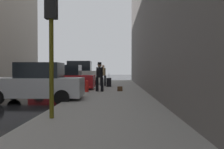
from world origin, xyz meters
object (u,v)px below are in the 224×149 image
traffic_light (51,22)px  pedestrian_in_tan_coat (103,74)px  parked_silver_sedan (37,84)px  parked_red_hatchback (64,79)px  pedestrian_with_fedora (100,75)px  rolling_suitcase (109,82)px  fire_hydrant (87,86)px  parked_white_van (78,74)px  duffel_bag (120,89)px

traffic_light → pedestrian_in_tan_coat: bearing=87.5°
parked_silver_sedan → parked_red_hatchback: 5.61m
pedestrian_with_fedora → rolling_suitcase: size_ratio=1.71×
fire_hydrant → pedestrian_in_tan_coat: (0.64, 5.47, 0.61)m
parked_silver_sedan → fire_hydrant: (1.80, 3.61, -0.35)m
parked_silver_sedan → rolling_suitcase: 8.84m
traffic_light → pedestrian_with_fedora: traffic_light is taller
pedestrian_in_tan_coat → pedestrian_with_fedora: (0.09, -5.11, 0.03)m
parked_white_van → duffel_bag: parked_white_van is taller
parked_white_van → rolling_suitcase: size_ratio=4.44×
parked_red_hatchback → duffel_bag: parked_red_hatchback is taller
parked_white_van → traffic_light: 16.09m
parked_red_hatchback → traffic_light: 10.34m
parked_red_hatchback → parked_white_van: 5.89m
parked_silver_sedan → fire_hydrant: parked_silver_sedan is taller
rolling_suitcase → duffel_bag: 4.03m
parked_white_van → traffic_light: size_ratio=1.28×
parked_red_hatchback → traffic_light: size_ratio=1.17×
parked_silver_sedan → fire_hydrant: size_ratio=6.01×
parked_silver_sedan → parked_white_van: parked_white_van is taller
fire_hydrant → traffic_light: (0.05, -8.00, 2.26)m
parked_red_hatchback → traffic_light: traffic_light is taller
traffic_light → pedestrian_with_fedora: (0.68, 8.36, -1.62)m
fire_hydrant → pedestrian_with_fedora: bearing=26.1°
traffic_light → duffel_bag: traffic_light is taller
pedestrian_in_tan_coat → duffel_bag: 4.95m
parked_silver_sedan → pedestrian_with_fedora: bearing=57.4°
parked_white_van → fire_hydrant: size_ratio=6.57×
parked_white_van → pedestrian_with_fedora: 7.94m
parked_silver_sedan → duffel_bag: parked_silver_sedan is taller
fire_hydrant → pedestrian_in_tan_coat: 5.54m
parked_silver_sedan → rolling_suitcase: size_ratio=4.07×
rolling_suitcase → pedestrian_in_tan_coat: bearing=123.5°
duffel_bag → parked_silver_sedan: bearing=-130.7°
parked_white_van → pedestrian_with_fedora: bearing=-71.4°
fire_hydrant → pedestrian_with_fedora: size_ratio=0.40×
rolling_suitcase → pedestrian_with_fedora: bearing=-95.4°
parked_silver_sedan → pedestrian_with_fedora: (2.54, 3.97, 0.29)m
pedestrian_in_tan_coat → parked_silver_sedan: bearing=-105.1°
parked_silver_sedan → parked_red_hatchback: size_ratio=1.00×
parked_silver_sedan → parked_red_hatchback: same height
traffic_light → pedestrian_in_tan_coat: 13.59m
pedestrian_in_tan_coat → duffel_bag: size_ratio=3.89×
rolling_suitcase → traffic_light: bearing=-94.9°
pedestrian_with_fedora → rolling_suitcase: pedestrian_with_fedora is taller
pedestrian_with_fedora → rolling_suitcase: (0.41, 4.35, -0.65)m
parked_red_hatchback → fire_hydrant: parked_red_hatchback is taller
pedestrian_in_tan_coat → pedestrian_with_fedora: pedestrian_with_fedora is taller
pedestrian_with_fedora → traffic_light: bearing=-94.7°
parked_red_hatchback → rolling_suitcase: parked_red_hatchback is taller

